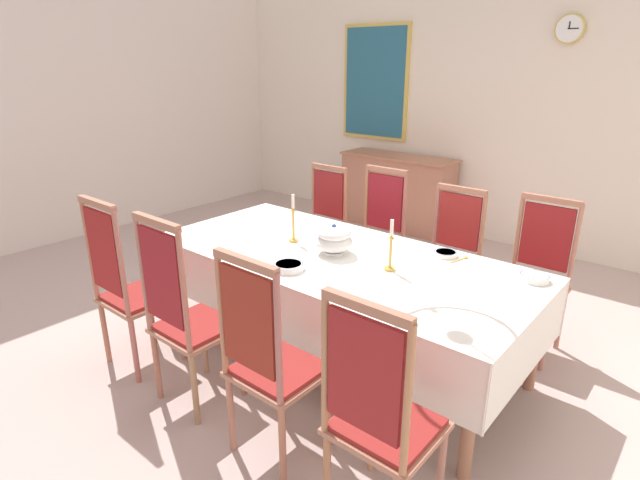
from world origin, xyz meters
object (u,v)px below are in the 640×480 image
at_px(dining_table, 338,265).
at_px(chair_north_b, 376,233).
at_px(chair_north_c, 449,254).
at_px(bowl_near_right, 288,266).
at_px(framed_painting, 375,83).
at_px(chair_south_d, 379,415).
at_px(sideboard, 397,192).
at_px(bowl_far_left, 535,277).
at_px(mounted_clock, 570,29).
at_px(spoon_primary, 463,258).
at_px(chair_south_b, 185,314).
at_px(candlestick_west, 293,223).
at_px(chair_north_a, 320,222).
at_px(chair_south_a, 127,285).
at_px(chair_south_c, 269,358).
at_px(spoon_secondary, 276,263).
at_px(candlestick_east, 391,251).
at_px(bowl_near_left, 446,253).
at_px(soup_tureen, 334,239).
at_px(chair_north_d, 535,274).

xyz_separation_m(dining_table, chair_north_b, (-0.36, 0.99, -0.11)).
height_order(chair_north_c, bowl_near_right, chair_north_c).
bearing_deg(framed_painting, chair_north_c, -43.95).
xyz_separation_m(chair_south_d, sideboard, (-2.26, 3.80, -0.14)).
relative_size(bowl_near_right, bowl_far_left, 1.14).
bearing_deg(mounted_clock, framed_painting, 179.76).
relative_size(bowl_near_right, spoon_primary, 1.12).
xyz_separation_m(dining_table, chair_south_b, (-0.36, -0.99, -0.09)).
distance_m(chair_south_d, candlestick_west, 1.75).
distance_m(chair_north_a, mounted_clock, 3.03).
distance_m(chair_south_a, chair_south_c, 1.32).
distance_m(chair_north_a, chair_south_d, 2.80).
height_order(bowl_far_left, mounted_clock, mounted_clock).
bearing_deg(chair_south_c, sideboard, 112.89).
relative_size(chair_south_b, chair_north_c, 1.13).
distance_m(chair_north_a, spoon_secondary, 1.58).
xyz_separation_m(dining_table, bowl_far_left, (1.15, 0.42, 0.09)).
xyz_separation_m(chair_south_c, candlestick_east, (0.07, 0.99, 0.31)).
distance_m(bowl_far_left, spoon_primary, 0.47).
height_order(chair_south_d, bowl_near_left, chair_south_d).
distance_m(chair_north_a, bowl_near_left, 1.65).
bearing_deg(mounted_clock, spoon_secondary, -100.20).
xyz_separation_m(dining_table, spoon_secondary, (-0.21, -0.38, 0.08)).
bearing_deg(candlestick_east, bowl_far_left, 29.34).
distance_m(dining_table, bowl_near_left, 0.72).
distance_m(chair_south_a, bowl_far_left, 2.56).
distance_m(chair_south_b, soup_tureen, 1.08).
height_order(bowl_near_left, spoon_secondary, bowl_near_left).
xyz_separation_m(chair_south_d, bowl_far_left, (0.15, 1.41, 0.20)).
bearing_deg(chair_north_b, candlestick_east, 127.62).
height_order(bowl_near_left, bowl_far_left, bowl_far_left).
distance_m(chair_north_d, soup_tureen, 1.46).
bearing_deg(chair_south_c, chair_north_c, 90.00).
relative_size(chair_south_a, sideboard, 0.84).
bearing_deg(chair_north_d, chair_south_a, 45.00).
relative_size(soup_tureen, mounted_clock, 0.94).
xyz_separation_m(chair_south_a, chair_north_b, (0.63, 1.98, -0.02)).
distance_m(chair_north_b, chair_north_d, 1.35).
bearing_deg(spoon_primary, chair_north_b, 166.50).
distance_m(chair_north_a, candlestick_east, 1.74).
relative_size(dining_table, bowl_far_left, 15.08).
xyz_separation_m(soup_tureen, spoon_secondary, (-0.17, -0.38, -0.10)).
relative_size(bowl_near_left, spoon_primary, 0.91).
bearing_deg(sideboard, chair_north_b, 116.60).
relative_size(candlestick_west, bowl_near_right, 1.77).
height_order(chair_south_b, soup_tureen, chair_south_b).
bearing_deg(chair_north_d, bowl_far_left, 104.93).
relative_size(chair_north_c, spoon_secondary, 6.13).
bearing_deg(dining_table, chair_north_a, 134.97).
height_order(chair_north_a, chair_north_d, chair_north_d).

